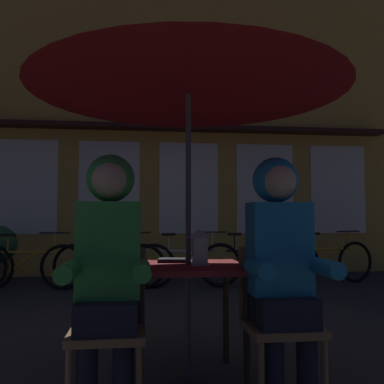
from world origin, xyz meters
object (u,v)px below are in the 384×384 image
Objects in this scene: chair_left at (109,319)px; person_left_hooded at (109,254)px; person_right_hooded at (280,252)px; bicycle_fourth at (187,264)px; lantern at (200,246)px; cafe_table at (188,280)px; bicycle_furthest at (329,262)px; patio_umbrella at (188,66)px; bicycle_third at (109,265)px; bicycle_second at (27,266)px; bicycle_fifth at (253,264)px; chair_right at (278,314)px; book at (173,260)px.

person_left_hooded reaches higher than chair_left.
person_right_hooded is 0.83× the size of bicycle_fourth.
lantern reaches higher than chair_left.
cafe_table is 4.54m from bicycle_furthest.
patio_umbrella is 10.00× the size of lantern.
lantern is 3.82m from bicycle_third.
patio_umbrella is 1.65× the size of person_right_hooded.
person_right_hooded is 0.85× the size of bicycle_furthest.
cafe_table is 0.67m from person_left_hooded.
chair_left is 0.62× the size of person_right_hooded.
person_left_hooded is 0.84× the size of bicycle_third.
chair_left reaches higher than bicycle_third.
patio_umbrella is 4.48m from bicycle_second.
patio_umbrella is at bearing 41.57° from person_left_hooded.
bicycle_second is 1.00× the size of bicycle_third.
cafe_table is at bearing -95.96° from bicycle_fourth.
bicycle_fourth is 2.26m from bicycle_furthest.
bicycle_fifth reaches higher than cafe_table.
bicycle_third and bicycle_fourth have the same top height.
chair_right is 0.62× the size of person_left_hooded.
person_left_hooded is 7.00× the size of book.
chair_right is at bearing -88.56° from bicycle_fourth.
bicycle_third reaches higher than cafe_table.
person_right_hooded is 4.77m from bicycle_second.
person_right_hooded is (0.41, -0.37, -0.01)m from lantern.
bicycle_second is at bearing 178.65° from bicycle_fifth.
person_left_hooded reaches higher than cafe_table.
chair_left is at bearing 176.61° from person_right_hooded.
bicycle_furthest is (2.64, 3.68, -1.71)m from patio_umbrella.
book is at bearing -113.23° from bicycle_fifth.
cafe_table is at bearing 41.57° from person_left_hooded.
cafe_table is 3.66m from bicycle_fourth.
bicycle_fifth is at bearing 68.93° from patio_umbrella.
patio_umbrella reaches higher than bicycle_second.
cafe_table is 0.85× the size of chair_right.
chair_left is 1.00× the size of chair_right.
lantern reaches higher than bicycle_second.
person_right_hooded is at bearing -90.00° from chair_right.
bicycle_fifth is at bearing 77.18° from chair_right.
chair_left is 0.36m from person_left_hooded.
bicycle_furthest is (2.16, 4.11, -0.50)m from person_right_hooded.
patio_umbrella reaches higher than person_left_hooded.
person_left_hooded is 4.44m from bicycle_fifth.
bicycle_second is 4.59m from bicycle_furthest.
person_left_hooded is 1.00× the size of person_right_hooded.
bicycle_second is at bearing 118.60° from lantern.
bicycle_third is at bearing -179.22° from bicycle_furthest.
patio_umbrella is 2.66× the size of chair_left.
person_right_hooded reaches higher than lantern.
cafe_table is 0.53× the size of person_left_hooded.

